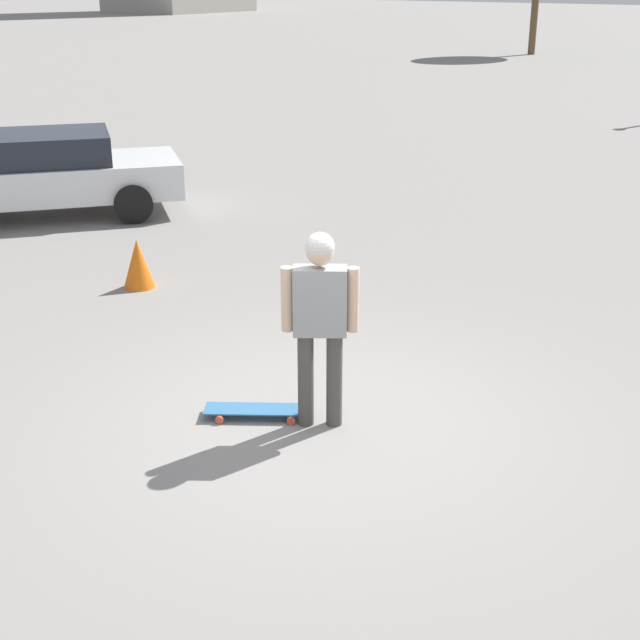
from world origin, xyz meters
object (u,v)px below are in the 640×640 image
at_px(skateboard, 257,410).
at_px(car_parked_near, 44,173).
at_px(person, 320,311).
at_px(traffic_cone, 138,263).

height_order(skateboard, car_parked_near, car_parked_near).
height_order(person, car_parked_near, person).
relative_size(skateboard, traffic_cone, 1.47).
bearing_deg(skateboard, traffic_cone, -62.29).
relative_size(person, traffic_cone, 2.81).
bearing_deg(skateboard, person, 169.09).
bearing_deg(car_parked_near, person, 105.85).
relative_size(car_parked_near, traffic_cone, 7.18).
distance_m(person, traffic_cone, 4.32).
xyz_separation_m(skateboard, car_parked_near, (7.15, -3.60, 0.62)).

